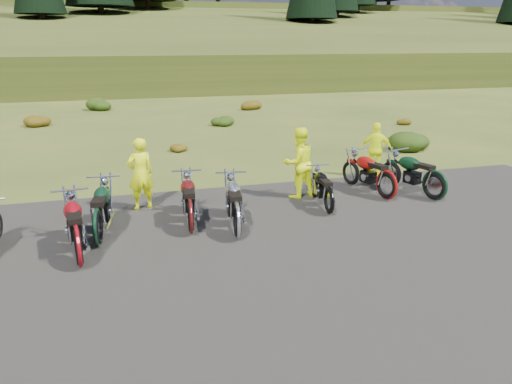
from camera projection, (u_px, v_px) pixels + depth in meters
name	position (u px, v px, depth m)	size (l,w,h in m)	color
ground	(252.00, 241.00, 10.56)	(300.00, 300.00, 0.00)	#3C4D19
gravel_pad	(282.00, 283.00, 8.73)	(20.00, 12.00, 0.04)	black
hill_slope	(134.00, 77.00, 56.50)	(300.00, 46.00, 3.00)	#344316
hill_plateau	(120.00, 58.00, 111.62)	(300.00, 90.00, 9.17)	#344316
shrub_2	(36.00, 119.00, 24.07)	(1.30, 1.30, 0.77)	#623A0C
shrub_3	(100.00, 103.00, 29.68)	(1.56, 1.56, 0.92)	#1D370D
shrub_4	(176.00, 146.00, 18.84)	(0.77, 0.77, 0.45)	#623A0C
shrub_5	(222.00, 120.00, 24.45)	(1.03, 1.03, 0.61)	#1D370D
shrub_6	(250.00, 103.00, 30.06)	(1.30, 1.30, 0.77)	#623A0C
shrub_7	(410.00, 138.00, 19.14)	(1.56, 1.56, 0.92)	#1D370D
shrub_8	(401.00, 120.00, 24.84)	(0.77, 0.77, 0.45)	#623A0C
motorcycle_1	(81.00, 267.00, 9.34)	(2.25, 0.75, 1.18)	maroon
motorcycle_2	(100.00, 246.00, 10.29)	(2.24, 0.75, 1.17)	black
motorcycle_3	(237.00, 239.00, 10.67)	(2.23, 0.74, 1.17)	silver
motorcycle_4	(191.00, 234.00, 10.95)	(2.17, 0.72, 1.14)	#510D0E
motorcycle_5	(329.00, 215.00, 12.14)	(1.89, 0.63, 0.99)	black
motorcycle_6	(385.00, 200.00, 13.24)	(2.21, 0.74, 1.16)	#9F0F0B
motorcycle_7	(433.00, 201.00, 13.17)	(2.25, 0.75, 1.18)	black
person_middle	(141.00, 175.00, 12.24)	(0.65, 0.43, 1.80)	#E3F40C
person_right_a	(298.00, 164.00, 13.17)	(0.91, 0.71, 1.88)	#E3F40C
person_right_b	(376.00, 150.00, 15.25)	(0.97, 0.41, 1.66)	#E3F40C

